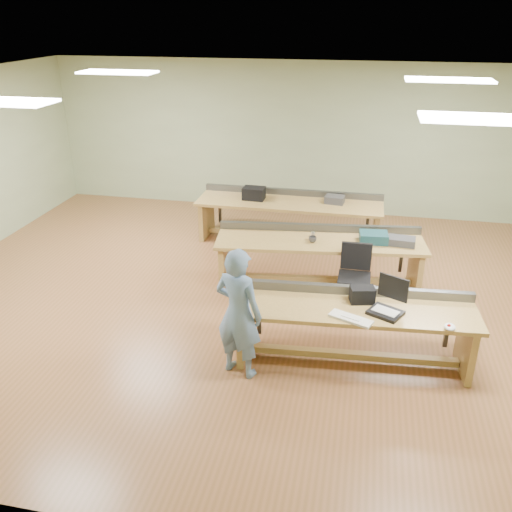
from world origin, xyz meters
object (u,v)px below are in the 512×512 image
(laptop_base, at_px, (385,313))
(drinks_can, at_px, (313,236))
(workbench_back, at_px, (289,211))
(mug, at_px, (313,239))
(camera_bag, at_px, (362,295))
(task_chair, at_px, (354,286))
(parts_bin_grey, at_px, (401,241))
(parts_bin_teal, at_px, (374,237))
(workbench_mid, at_px, (319,251))
(person, at_px, (239,313))
(workbench_front, at_px, (354,321))

(laptop_base, distance_m, drinks_can, 2.25)
(workbench_back, xyz_separation_m, mug, (0.60, -1.78, 0.23))
(mug, distance_m, drinks_can, 0.11)
(camera_bag, xyz_separation_m, task_chair, (-0.11, 1.16, -0.50))
(parts_bin_grey, xyz_separation_m, mug, (-1.28, -0.18, -0.01))
(parts_bin_teal, bearing_deg, workbench_mid, -175.71)
(task_chair, distance_m, drinks_can, 1.01)
(person, distance_m, drinks_can, 2.45)
(workbench_front, distance_m, task_chair, 1.30)
(workbench_front, xyz_separation_m, workbench_back, (-1.29, 3.56, 0.01))
(parts_bin_teal, xyz_separation_m, drinks_can, (-0.89, -0.09, -0.01))
(laptop_base, bearing_deg, task_chair, 132.64)
(task_chair, bearing_deg, parts_bin_grey, 47.66)
(parts_bin_grey, height_order, mug, parts_bin_grey)
(workbench_front, bearing_deg, camera_bag, 54.55)
(laptop_base, height_order, drinks_can, drinks_can)
(camera_bag, bearing_deg, person, -169.15)
(mug, bearing_deg, workbench_front, -68.98)
(workbench_mid, distance_m, parts_bin_teal, 0.82)
(workbench_mid, bearing_deg, laptop_base, -72.30)
(camera_bag, bearing_deg, workbench_back, 98.01)
(drinks_can, bearing_deg, parts_bin_teal, 5.66)
(laptop_base, relative_size, task_chair, 0.38)
(workbench_back, relative_size, drinks_can, 28.67)
(workbench_back, height_order, mug, workbench_back)
(parts_bin_grey, distance_m, drinks_can, 1.29)
(parts_bin_grey, bearing_deg, drinks_can, -176.78)
(camera_bag, height_order, parts_bin_teal, camera_bag)
(mug, bearing_deg, person, -104.37)
(mug, bearing_deg, parts_bin_grey, 7.98)
(workbench_front, distance_m, parts_bin_teal, 2.00)
(laptop_base, distance_m, task_chair, 1.50)
(workbench_mid, height_order, person, person)
(workbench_front, height_order, mug, workbench_front)
(person, bearing_deg, camera_bag, -137.31)
(camera_bag, relative_size, mug, 2.44)
(task_chair, bearing_deg, camera_bag, -84.30)
(workbench_back, relative_size, task_chair, 3.51)
(laptop_base, relative_size, mug, 3.11)
(laptop_base, xyz_separation_m, drinks_can, (-1.04, 2.00, 0.04))
(laptop_base, relative_size, parts_bin_teal, 0.88)
(parts_bin_grey, relative_size, drinks_can, 3.39)
(laptop_base, bearing_deg, person, -139.38)
(workbench_mid, xyz_separation_m, parts_bin_teal, (0.78, 0.06, 0.26))
(workbench_back, xyz_separation_m, parts_bin_teal, (1.48, -1.58, 0.26))
(mug, bearing_deg, workbench_back, 108.69)
(camera_bag, xyz_separation_m, drinks_can, (-0.77, 1.77, -0.04))
(laptop_base, distance_m, mug, 2.15)
(workbench_mid, xyz_separation_m, drinks_can, (-0.10, -0.03, 0.25))
(workbench_mid, height_order, drinks_can, drinks_can)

